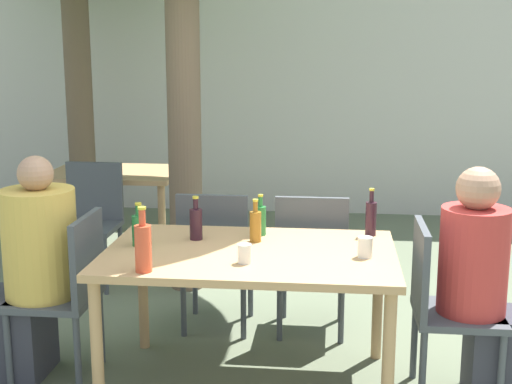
{
  "coord_description": "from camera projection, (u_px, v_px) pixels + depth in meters",
  "views": [
    {
      "loc": [
        0.42,
        -3.54,
        1.82
      ],
      "look_at": [
        0.0,
        0.3,
        1.01
      ],
      "focal_mm": 50.0,
      "sensor_mm": 36.0,
      "label": 1
    }
  ],
  "objects": [
    {
      "name": "drinking_glass_0",
      "position": [
        365.0,
        247.0,
        3.59
      ],
      "size": [
        0.08,
        0.08,
        0.11
      ],
      "color": "silver",
      "rests_on": "dining_table_front"
    },
    {
      "name": "person_seated_1",
      "position": [
        489.0,
        298.0,
        3.62
      ],
      "size": [
        0.57,
        0.35,
        1.22
      ],
      "rotation": [
        0.0,
        0.0,
        1.57
      ],
      "color": "#383842",
      "rests_on": "ground_plane"
    },
    {
      "name": "patio_chair_3",
      "position": [
        312.0,
        255.0,
        4.42
      ],
      "size": [
        0.44,
        0.44,
        0.92
      ],
      "rotation": [
        0.0,
        0.0,
        3.14
      ],
      "color": "#474C51",
      "rests_on": "ground_plane"
    },
    {
      "name": "green_bottle_0",
      "position": [
        139.0,
        229.0,
        3.79
      ],
      "size": [
        0.08,
        0.08,
        0.23
      ],
      "color": "#287A38",
      "rests_on": "dining_table_front"
    },
    {
      "name": "green_bottle_2",
      "position": [
        260.0,
        219.0,
        3.99
      ],
      "size": [
        0.06,
        0.06,
        0.23
      ],
      "color": "#287A38",
      "rests_on": "dining_table_front"
    },
    {
      "name": "person_seated_0",
      "position": [
        28.0,
        278.0,
        3.88
      ],
      "size": [
        0.6,
        0.4,
        1.24
      ],
      "rotation": [
        0.0,
        0.0,
        -1.57
      ],
      "color": "#383842",
      "rests_on": "ground_plane"
    },
    {
      "name": "wine_bottle_4",
      "position": [
        371.0,
        217.0,
        3.98
      ],
      "size": [
        0.06,
        0.06,
        0.27
      ],
      "color": "#331923",
      "rests_on": "dining_table_front"
    },
    {
      "name": "soda_bottle_3",
      "position": [
        143.0,
        247.0,
        3.35
      ],
      "size": [
        0.08,
        0.08,
        0.31
      ],
      "color": "#DB4C2D",
      "rests_on": "dining_table_front"
    },
    {
      "name": "cafe_building_wall",
      "position": [
        295.0,
        83.0,
        7.57
      ],
      "size": [
        10.0,
        0.08,
        2.8
      ],
      "color": "beige",
      "rests_on": "ground_plane"
    },
    {
      "name": "amber_bottle_1",
      "position": [
        255.0,
        225.0,
        3.86
      ],
      "size": [
        0.06,
        0.06,
        0.24
      ],
      "color": "#9E661E",
      "rests_on": "dining_table_front"
    },
    {
      "name": "dining_table_back",
      "position": [
        115.0,
        183.0,
        6.03
      ],
      "size": [
        1.08,
        0.8,
        0.76
      ],
      "color": "tan",
      "rests_on": "ground_plane"
    },
    {
      "name": "patio_chair_1",
      "position": [
        441.0,
        300.0,
        3.65
      ],
      "size": [
        0.44,
        0.44,
        0.92
      ],
      "rotation": [
        0.0,
        0.0,
        1.57
      ],
      "color": "#474C51",
      "rests_on": "ground_plane"
    },
    {
      "name": "patio_chair_0",
      "position": [
        69.0,
        286.0,
        3.86
      ],
      "size": [
        0.44,
        0.44,
        0.92
      ],
      "rotation": [
        0.0,
        0.0,
        -1.57
      ],
      "color": "#474C51",
      "rests_on": "ground_plane"
    },
    {
      "name": "patio_chair_2",
      "position": [
        215.0,
        252.0,
        4.49
      ],
      "size": [
        0.44,
        0.44,
        0.92
      ],
      "rotation": [
        0.0,
        0.0,
        3.14
      ],
      "color": "#474C51",
      "rests_on": "ground_plane"
    },
    {
      "name": "patio_chair_4",
      "position": [
        91.0,
        215.0,
        5.44
      ],
      "size": [
        0.44,
        0.44,
        0.92
      ],
      "color": "#474C51",
      "rests_on": "ground_plane"
    },
    {
      "name": "drinking_glass_1",
      "position": [
        244.0,
        254.0,
        3.49
      ],
      "size": [
        0.07,
        0.07,
        0.1
      ],
      "color": "silver",
      "rests_on": "dining_table_front"
    },
    {
      "name": "wine_bottle_5",
      "position": [
        196.0,
        223.0,
        3.9
      ],
      "size": [
        0.07,
        0.07,
        0.24
      ],
      "color": "#331923",
      "rests_on": "dining_table_front"
    },
    {
      "name": "dining_table_front",
      "position": [
        250.0,
        265.0,
        3.72
      ],
      "size": [
        1.51,
        0.97,
        0.76
      ],
      "color": "tan",
      "rests_on": "ground_plane"
    }
  ]
}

